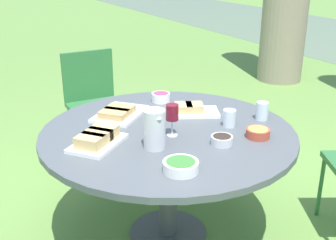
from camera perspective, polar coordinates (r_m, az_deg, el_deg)
The scene contains 14 objects.
ground_plane at distance 2.74m, azimuth -0.00°, elevation -15.13°, with size 40.00×40.00×0.00m, color #668E42.
dining_table at distance 2.42m, azimuth -0.00°, elevation -3.16°, with size 1.44×1.44×0.71m.
chair_near_left at distance 3.60m, azimuth -10.04°, elevation 3.18°, with size 0.42×0.44×0.89m.
water_pitcher at distance 2.13m, azimuth -1.85°, elevation -1.25°, with size 0.12×0.11×0.21m.
wine_glass at distance 2.26m, azimuth 0.58°, elevation 0.87°, with size 0.07×0.07×0.18m.
platter_bread_main at distance 2.22m, azimuth -9.54°, elevation -2.52°, with size 0.35×0.37×0.08m.
platter_charcuterie at distance 2.62m, azimuth 3.22°, elevation 1.38°, with size 0.29×0.35×0.07m.
platter_sandwich_side at distance 2.59m, azimuth -6.69°, elevation 0.97°, with size 0.42×0.43×0.06m.
bowl_fries at distance 2.33m, azimuth 12.08°, elevation -1.67°, with size 0.13×0.13×0.05m.
bowl_salad at distance 1.93m, azimuth 1.73°, elevation -6.21°, with size 0.17×0.17×0.05m.
bowl_olives at distance 2.21m, azimuth 7.30°, elevation -2.67°, with size 0.12×0.12×0.05m.
bowl_dip_red at distance 2.84m, azimuth -0.97°, elevation 3.16°, with size 0.12×0.12×0.06m.
cup_water_near at distance 2.58m, azimuth 12.62°, elevation 1.21°, with size 0.07×0.07×0.11m.
cup_water_far at distance 2.44m, azimuth 8.31°, elevation 0.25°, with size 0.07×0.07×0.10m.
Camera 1 is at (1.94, -1.03, 1.63)m, focal length 45.00 mm.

